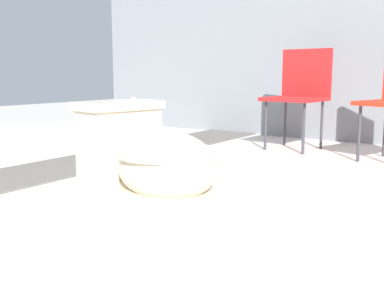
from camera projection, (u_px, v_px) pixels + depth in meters
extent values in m
plane|color=beige|center=(154.00, 222.00, 1.90)|extent=(14.00, 14.00, 0.00)
cube|color=#605B56|center=(61.00, 167.00, 3.00)|extent=(0.56, 8.00, 0.01)
cube|color=beige|center=(151.00, 204.00, 1.88)|extent=(0.65, 0.44, 0.17)
ellipsoid|color=beige|center=(167.00, 166.00, 1.79)|extent=(0.49, 0.43, 0.28)
cylinder|color=beige|center=(167.00, 152.00, 1.78)|extent=(0.45, 0.45, 0.03)
cube|color=beige|center=(120.00, 143.00, 1.99)|extent=(0.24, 0.37, 0.30)
cube|color=beige|center=(119.00, 105.00, 1.97)|extent=(0.26, 0.39, 0.04)
cylinder|color=silver|center=(133.00, 99.00, 2.02)|extent=(0.02, 0.02, 0.01)
cube|color=red|center=(295.00, 99.00, 3.70)|extent=(0.47, 0.47, 0.03)
cube|color=red|center=(306.00, 73.00, 3.83)|extent=(0.44, 0.07, 0.40)
cylinder|color=#38383D|center=(304.00, 129.00, 3.50)|extent=(0.02, 0.02, 0.40)
cylinder|color=#38383D|center=(266.00, 125.00, 3.71)|extent=(0.02, 0.02, 0.40)
cylinder|color=#38383D|center=(322.00, 125.00, 3.76)|extent=(0.02, 0.02, 0.40)
cylinder|color=#38383D|center=(285.00, 122.00, 3.97)|extent=(0.02, 0.02, 0.40)
cylinder|color=#38383D|center=(359.00, 134.00, 3.20)|extent=(0.02, 0.02, 0.40)
ellipsoid|color=gray|center=(123.00, 142.00, 3.45)|extent=(0.33, 0.36, 0.21)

